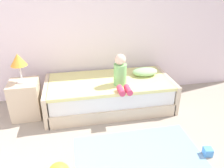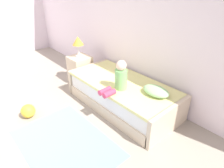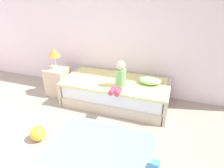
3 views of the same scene
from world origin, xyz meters
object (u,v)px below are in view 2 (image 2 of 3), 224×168
Objects in this scene: pillow at (156,91)px; toy_ball at (28,111)px; nightstand at (80,69)px; child_figure at (119,78)px; bed at (122,94)px; table_lamp at (78,42)px.

pillow reaches higher than toy_ball.
toy_ball is (0.53, -1.43, -0.18)m from nightstand.
child_figure reaches higher than toy_ball.
pillow is 1.84× the size of toy_ball.
nightstand reaches higher than toy_ball.
child_figure is (1.49, -0.20, 0.40)m from nightstand.
nightstand is at bearing -178.92° from bed.
table_lamp is at bearing 0.00° from nightstand.
toy_ball is at bearing -69.62° from nightstand.
pillow is 2.19m from toy_ball.
pillow reaches higher than nightstand.
toy_ball is (-0.82, -1.45, -0.13)m from bed.
nightstand is 1.33× the size of table_lamp.
pillow reaches higher than bed.
child_figure reaches higher than nightstand.
pillow is at bearing 32.83° from child_figure.
child_figure is at bearing -58.07° from bed.
pillow is (0.51, 0.33, -0.14)m from child_figure.
table_lamp is 1.88× the size of toy_ball.
nightstand is at bearing 0.00° from table_lamp.
table_lamp reaches higher than pillow.
bed is 4.69× the size of table_lamp.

